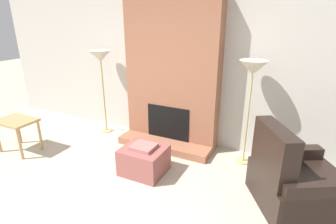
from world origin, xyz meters
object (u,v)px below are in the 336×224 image
object	(u,v)px
side_table	(17,125)
floor_lamp_left	(101,59)
ottoman	(144,160)
floor_lamp_right	(253,72)
armchair	(294,184)

from	to	relation	value
side_table	floor_lamp_left	xyz separation A→B (m)	(0.79, 1.31, 0.96)
ottoman	floor_lamp_right	distance (m)	2.01
ottoman	side_table	world-z (taller)	side_table
side_table	floor_lamp_left	world-z (taller)	floor_lamp_left
side_table	floor_lamp_left	bearing A→B (deg)	58.92
ottoman	armchair	bearing A→B (deg)	4.89
ottoman	armchair	size ratio (longest dim) A/B	0.47
armchair	side_table	size ratio (longest dim) A/B	2.05
ottoman	floor_lamp_right	world-z (taller)	floor_lamp_right
ottoman	floor_lamp_left	size ratio (longest dim) A/B	0.38
floor_lamp_right	armchair	bearing A→B (deg)	-47.09
side_table	floor_lamp_right	world-z (taller)	floor_lamp_right
armchair	floor_lamp_left	size ratio (longest dim) A/B	0.81
ottoman	side_table	bearing A→B (deg)	-170.85
armchair	side_table	bearing A→B (deg)	67.32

